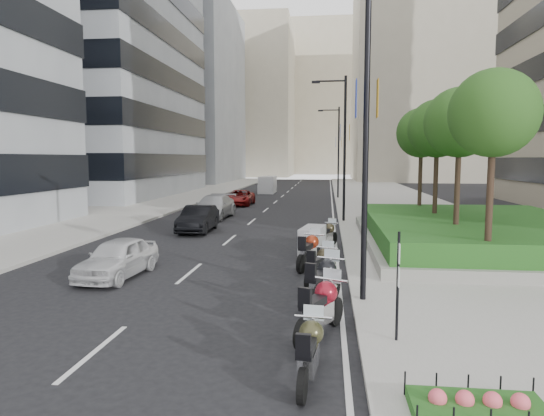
% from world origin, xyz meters
% --- Properties ---
extents(ground, '(160.00, 160.00, 0.00)m').
position_xyz_m(ground, '(0.00, 0.00, 0.00)').
color(ground, black).
rests_on(ground, ground).
extents(sidewalk_right, '(10.00, 100.00, 0.15)m').
position_xyz_m(sidewalk_right, '(9.00, 30.00, 0.07)').
color(sidewalk_right, '#9E9B93').
rests_on(sidewalk_right, ground).
extents(sidewalk_left, '(8.00, 100.00, 0.15)m').
position_xyz_m(sidewalk_left, '(-12.00, 30.00, 0.07)').
color(sidewalk_left, '#9E9B93').
rests_on(sidewalk_left, ground).
extents(lane_edge, '(0.12, 100.00, 0.01)m').
position_xyz_m(lane_edge, '(3.70, 30.00, 0.01)').
color(lane_edge, silver).
rests_on(lane_edge, ground).
extents(lane_centre, '(0.12, 100.00, 0.01)m').
position_xyz_m(lane_centre, '(-1.50, 30.00, 0.01)').
color(lane_centre, silver).
rests_on(lane_centre, ground).
extents(building_grey_mid, '(22.00, 26.00, 40.00)m').
position_xyz_m(building_grey_mid, '(-24.00, 38.00, 20.00)').
color(building_grey_mid, gray).
rests_on(building_grey_mid, ground).
extents(building_grey_far, '(22.00, 26.00, 30.00)m').
position_xyz_m(building_grey_far, '(-24.00, 70.00, 15.00)').
color(building_grey_far, gray).
rests_on(building_grey_far, ground).
extents(building_cream_right, '(28.00, 24.00, 36.00)m').
position_xyz_m(building_cream_right, '(22.00, 80.00, 18.00)').
color(building_cream_right, '#B7AD93').
rests_on(building_cream_right, ground).
extents(building_cream_left, '(26.00, 24.00, 34.00)m').
position_xyz_m(building_cream_left, '(-18.00, 100.00, 17.00)').
color(building_cream_left, '#B7AD93').
rests_on(building_cream_left, ground).
extents(building_cream_centre, '(30.00, 24.00, 38.00)m').
position_xyz_m(building_cream_centre, '(2.00, 120.00, 19.00)').
color(building_cream_centre, '#B7AD93').
rests_on(building_cream_centre, ground).
extents(planter, '(10.00, 14.00, 0.40)m').
position_xyz_m(planter, '(10.00, 10.00, 0.35)').
color(planter, gray).
rests_on(planter, sidewalk_right).
extents(hedge, '(9.40, 13.40, 0.80)m').
position_xyz_m(hedge, '(10.00, 10.00, 0.95)').
color(hedge, '#17511C').
rests_on(hedge, planter).
extents(flower_bed, '(2.00, 1.00, 0.20)m').
position_xyz_m(flower_bed, '(5.60, -5.00, 0.25)').
color(flower_bed, '#17511C').
rests_on(flower_bed, sidewalk_right).
extents(tree_0, '(2.80, 2.80, 6.30)m').
position_xyz_m(tree_0, '(8.50, 4.00, 5.42)').
color(tree_0, '#332319').
rests_on(tree_0, planter).
extents(tree_1, '(2.80, 2.80, 6.30)m').
position_xyz_m(tree_1, '(8.50, 8.00, 5.42)').
color(tree_1, '#332319').
rests_on(tree_1, planter).
extents(tree_2, '(2.80, 2.80, 6.30)m').
position_xyz_m(tree_2, '(8.50, 12.00, 5.42)').
color(tree_2, '#332319').
rests_on(tree_2, planter).
extents(tree_3, '(2.80, 2.80, 6.30)m').
position_xyz_m(tree_3, '(8.50, 16.00, 5.42)').
color(tree_3, '#332319').
rests_on(tree_3, planter).
extents(lamp_post_0, '(2.34, 0.45, 9.00)m').
position_xyz_m(lamp_post_0, '(4.14, 1.00, 5.07)').
color(lamp_post_0, black).
rests_on(lamp_post_0, ground).
extents(lamp_post_1, '(2.34, 0.45, 9.00)m').
position_xyz_m(lamp_post_1, '(4.14, 18.00, 5.07)').
color(lamp_post_1, black).
rests_on(lamp_post_1, ground).
extents(lamp_post_2, '(2.34, 0.45, 9.00)m').
position_xyz_m(lamp_post_2, '(4.14, 36.00, 5.07)').
color(lamp_post_2, black).
rests_on(lamp_post_2, ground).
extents(parking_sign, '(0.06, 0.32, 2.50)m').
position_xyz_m(parking_sign, '(4.80, -2.00, 1.46)').
color(parking_sign, black).
rests_on(parking_sign, ground).
extents(motorcycle_0, '(0.72, 2.14, 1.07)m').
position_xyz_m(motorcycle_0, '(3.01, -3.84, 0.57)').
color(motorcycle_0, black).
rests_on(motorcycle_0, ground).
extents(motorcycle_1, '(1.18, 2.30, 1.22)m').
position_xyz_m(motorcycle_1, '(3.19, -1.55, 0.65)').
color(motorcycle_1, black).
rests_on(motorcycle_1, ground).
extents(motorcycle_2, '(1.15, 2.35, 1.23)m').
position_xyz_m(motorcycle_2, '(3.21, 0.80, 0.66)').
color(motorcycle_2, black).
rests_on(motorcycle_2, ground).
extents(motorcycle_3, '(1.06, 2.13, 1.12)m').
position_xyz_m(motorcycle_3, '(3.12, 3.06, 0.60)').
color(motorcycle_3, black).
rests_on(motorcycle_3, ground).
extents(motorcycle_4, '(0.98, 2.33, 1.19)m').
position_xyz_m(motorcycle_4, '(2.66, 5.30, 0.64)').
color(motorcycle_4, black).
rests_on(motorcycle_4, ground).
extents(motorcycle_5, '(1.13, 2.11, 1.21)m').
position_xyz_m(motorcycle_5, '(2.70, 7.47, 0.61)').
color(motorcycle_5, black).
rests_on(motorcycle_5, ground).
extents(motorcycle_6, '(1.04, 2.01, 1.07)m').
position_xyz_m(motorcycle_6, '(3.30, 9.64, 0.57)').
color(motorcycle_6, black).
rests_on(motorcycle_6, ground).
extents(car_a, '(1.84, 4.00, 1.33)m').
position_xyz_m(car_a, '(-3.76, 3.19, 0.66)').
color(car_a, silver).
rests_on(car_a, ground).
extents(car_b, '(1.62, 4.37, 1.43)m').
position_xyz_m(car_b, '(-3.75, 13.46, 0.71)').
color(car_b, black).
rests_on(car_b, ground).
extents(car_c, '(2.42, 5.40, 1.54)m').
position_xyz_m(car_c, '(-4.33, 19.52, 0.77)').
color(car_c, '#BBBBBD').
rests_on(car_c, ground).
extents(car_d, '(2.19, 4.72, 1.31)m').
position_xyz_m(car_d, '(-4.24, 28.60, 0.65)').
color(car_d, maroon).
rests_on(car_d, ground).
extents(delivery_van, '(1.81, 4.61, 1.92)m').
position_xyz_m(delivery_van, '(-3.68, 43.47, 0.90)').
color(delivery_van, silver).
rests_on(delivery_van, ground).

